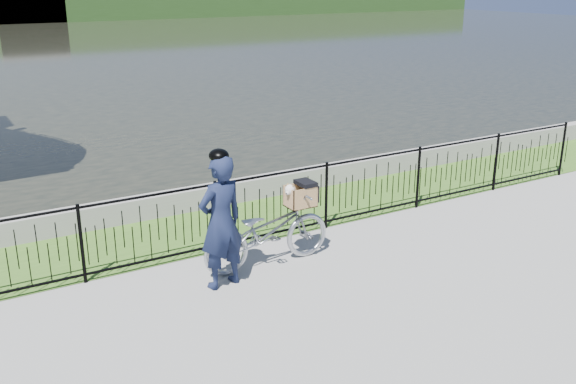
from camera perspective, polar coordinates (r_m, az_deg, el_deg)
ground at (r=9.13m, az=3.73°, el=-7.60°), size 120.00×120.00×0.00m
grass_strip at (r=11.19m, az=-3.76°, el=-2.51°), size 60.00×2.00×0.01m
water at (r=40.21m, az=-24.23°, el=11.24°), size 120.00×120.00×0.00m
quay_wall at (r=11.97m, az=-5.95°, el=-0.15°), size 60.00×0.30×0.40m
fence at (r=10.16m, az=-1.27°, el=-1.26°), size 14.00×0.06×1.15m
far_building_right at (r=66.15m, az=-22.07°, el=15.17°), size 6.00×3.00×3.20m
bicycle_rig at (r=9.29m, az=-1.80°, el=-3.45°), size 2.01×0.70×1.21m
cyclist at (r=8.57m, az=-5.98°, el=-2.55°), size 0.75×0.57×1.92m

